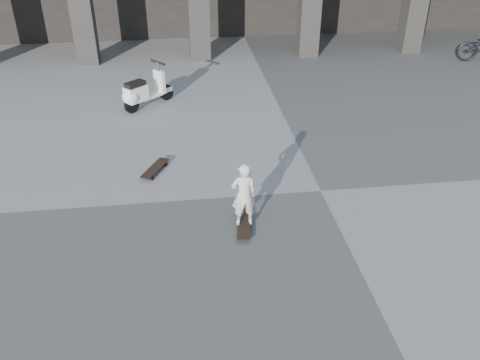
{
  "coord_description": "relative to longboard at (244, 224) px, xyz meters",
  "views": [
    {
      "loc": [
        -2.58,
        -7.96,
        5.18
      ],
      "look_at": [
        -1.62,
        -0.48,
        0.65
      ],
      "focal_mm": 38.0,
      "sensor_mm": 36.0,
      "label": 1
    }
  ],
  "objects": [
    {
      "name": "longboard",
      "position": [
        0.0,
        0.0,
        0.0
      ],
      "size": [
        0.34,
        0.94,
        0.09
      ],
      "rotation": [
        0.0,
        0.0,
        1.43
      ],
      "color": "black",
      "rests_on": "ground"
    },
    {
      "name": "ground",
      "position": [
        1.62,
        0.98,
        -0.07
      ],
      "size": [
        90.0,
        90.0,
        0.0
      ],
      "primitive_type": "plane",
      "color": "#4F4F4D",
      "rests_on": "ground"
    },
    {
      "name": "scooter",
      "position": [
        -1.92,
        5.45,
        0.37
      ],
      "size": [
        1.28,
        1.16,
        1.11
      ],
      "rotation": [
        0.0,
        0.0,
        0.72
      ],
      "color": "black",
      "rests_on": "ground"
    },
    {
      "name": "child",
      "position": [
        0.0,
        0.0,
        0.59
      ],
      "size": [
        0.43,
        0.3,
        1.15
      ],
      "primitive_type": "imported",
      "rotation": [
        0.0,
        0.0,
        3.19
      ],
      "color": "silver",
      "rests_on": "longboard"
    },
    {
      "name": "skateboard_spare",
      "position": [
        -1.54,
        2.1,
        0.01
      ],
      "size": [
        0.59,
        0.88,
        0.1
      ],
      "rotation": [
        0.0,
        0.0,
        1.1
      ],
      "color": "black",
      "rests_on": "ground"
    }
  ]
}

